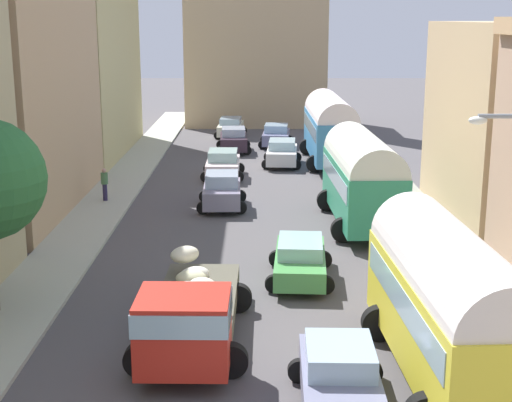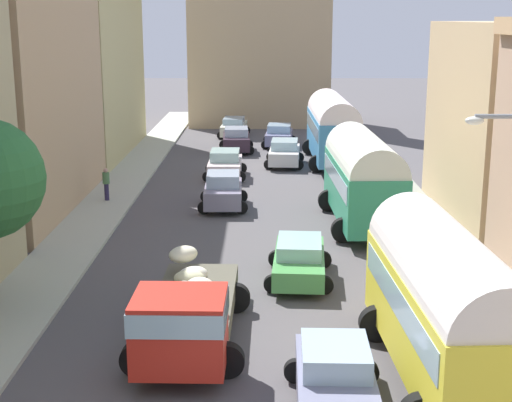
% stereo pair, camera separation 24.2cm
% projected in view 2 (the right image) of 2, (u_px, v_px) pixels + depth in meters
% --- Properties ---
extents(ground_plane, '(154.00, 154.00, 0.00)m').
position_uv_depth(ground_plane, '(257.00, 204.00, 36.34)').
color(ground_plane, '#4E4B4D').
extents(sidewalk_left, '(2.50, 70.00, 0.14)m').
position_uv_depth(sidewalk_left, '(108.00, 202.00, 36.38)').
color(sidewalk_left, '#A9AD9C').
rests_on(sidewalk_left, ground).
extents(sidewalk_right, '(2.50, 70.00, 0.14)m').
position_uv_depth(sidewalk_right, '(406.00, 203.00, 36.26)').
color(sidewalk_right, gray).
rests_on(sidewalk_right, ground).
extents(building_left_2, '(6.16, 13.65, 13.41)m').
position_uv_depth(building_left_2, '(7.00, 64.00, 33.83)').
color(building_left_2, tan).
rests_on(building_left_2, ground).
extents(building_left_3, '(5.02, 14.65, 10.77)m').
position_uv_depth(building_left_3, '(91.00, 71.00, 48.12)').
color(building_left_3, tan).
rests_on(building_left_3, ground).
extents(building_right_2, '(4.53, 10.44, 8.61)m').
position_uv_depth(building_right_2, '(503.00, 123.00, 32.62)').
color(building_right_2, tan).
rests_on(building_right_2, ground).
extents(distant_church, '(11.46, 6.97, 19.60)m').
position_uv_depth(distant_church, '(259.00, 48.00, 62.09)').
color(distant_church, tan).
rests_on(distant_church, ground).
extents(parked_bus_0, '(3.44, 8.12, 3.93)m').
position_uv_depth(parked_bus_0, '(445.00, 300.00, 18.08)').
color(parked_bus_0, yellow).
rests_on(parked_bus_0, ground).
extents(parked_bus_1, '(3.44, 8.12, 4.00)m').
position_uv_depth(parked_bus_1, '(363.00, 176.00, 32.05)').
color(parked_bus_1, '#2C8E66').
rests_on(parked_bus_1, ground).
extents(parked_bus_2, '(3.42, 9.36, 4.18)m').
position_uv_depth(parked_bus_2, '(333.00, 126.00, 45.95)').
color(parked_bus_2, teal).
rests_on(parked_bus_2, ground).
extents(cargo_truck_0, '(3.21, 7.22, 2.27)m').
position_uv_depth(cargo_truck_0, '(187.00, 312.00, 19.89)').
color(cargo_truck_0, red).
rests_on(cargo_truck_0, ground).
extents(car_0, '(2.37, 3.68, 1.69)m').
position_uv_depth(car_0, '(223.00, 191.00, 35.34)').
color(car_0, gray).
rests_on(car_0, ground).
extents(car_1, '(2.40, 3.89, 1.56)m').
position_uv_depth(car_1, '(225.00, 164.00, 42.09)').
color(car_1, silver).
rests_on(car_1, ground).
extents(car_2, '(2.44, 3.90, 1.64)m').
position_uv_depth(car_2, '(236.00, 140.00, 50.12)').
color(car_2, '#2D1F2B').
rests_on(car_2, ground).
extents(car_3, '(2.43, 4.34, 1.46)m').
position_uv_depth(car_3, '(234.00, 127.00, 56.47)').
color(car_3, beige).
rests_on(car_3, ground).
extents(car_4, '(2.41, 3.67, 1.53)m').
position_uv_depth(car_4, '(335.00, 375.00, 17.28)').
color(car_4, slate).
rests_on(car_4, ground).
extents(car_5, '(2.46, 4.36, 1.43)m').
position_uv_depth(car_5, '(299.00, 259.00, 25.67)').
color(car_5, '#4A994B').
rests_on(car_5, ground).
extents(car_6, '(2.53, 4.11, 1.58)m').
position_uv_depth(car_6, '(284.00, 153.00, 45.48)').
color(car_6, silver).
rests_on(car_6, ground).
extents(car_7, '(2.54, 3.89, 1.55)m').
position_uv_depth(car_7, '(279.00, 135.00, 52.21)').
color(car_7, slate).
rests_on(car_7, ground).
extents(pedestrian_1, '(0.39, 0.39, 1.73)m').
position_uv_depth(pedestrian_1, '(106.00, 183.00, 36.26)').
color(pedestrian_1, '#262143').
rests_on(pedestrian_1, ground).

